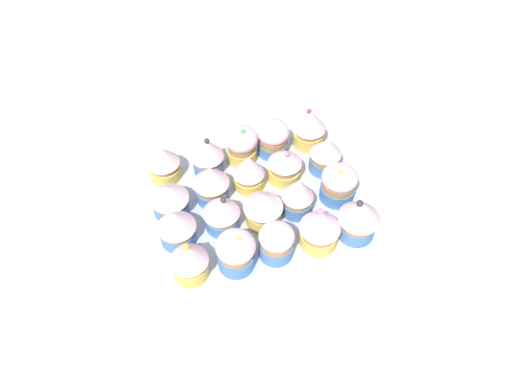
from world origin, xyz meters
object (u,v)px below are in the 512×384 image
at_px(cupcake_3, 189,260).
at_px(cupcake_8, 241,145).
at_px(cupcake_5, 211,183).
at_px(cupcake_10, 262,208).
at_px(cupcake_7, 236,251).
at_px(cupcake_12, 273,138).
at_px(cupcake_0, 163,162).
at_px(cupcake_15, 320,228).
at_px(cupcake_9, 249,172).
at_px(cupcake_6, 221,212).
at_px(cupcake_17, 325,154).
at_px(cupcake_14, 298,196).
at_px(cupcake_2, 177,226).
at_px(cupcake_13, 285,165).
at_px(cupcake_11, 275,242).
at_px(cupcake_16, 309,127).
at_px(baking_tray, 256,205).
at_px(cupcake_1, 170,199).
at_px(cupcake_19, 359,217).
at_px(cupcake_4, 207,155).
at_px(cupcake_18, 339,184).

relative_size(cupcake_3, cupcake_8, 1.04).
bearing_deg(cupcake_5, cupcake_10, 42.09).
relative_size(cupcake_7, cupcake_12, 1.06).
relative_size(cupcake_0, cupcake_15, 0.90).
distance_m(cupcake_9, cupcake_15, 0.16).
bearing_deg(cupcake_6, cupcake_3, -43.39).
height_order(cupcake_15, cupcake_17, cupcake_15).
bearing_deg(cupcake_14, cupcake_0, -125.67).
bearing_deg(cupcake_2, cupcake_9, 117.80).
bearing_deg(cupcake_13, cupcake_17, 90.17).
relative_size(cupcake_3, cupcake_11, 1.28).
relative_size(cupcake_15, cupcake_16, 0.95).
bearing_deg(cupcake_8, cupcake_3, -34.31).
height_order(baking_tray, cupcake_12, cupcake_12).
bearing_deg(cupcake_5, cupcake_12, 119.10).
relative_size(cupcake_8, cupcake_11, 1.23).
bearing_deg(cupcake_12, cupcake_14, -2.02).
relative_size(cupcake_5, cupcake_16, 0.93).
relative_size(cupcake_1, cupcake_19, 0.77).
relative_size(cupcake_0, cupcake_10, 1.02).
bearing_deg(cupcake_12, cupcake_9, -44.45).
distance_m(cupcake_13, cupcake_15, 0.14).
height_order(cupcake_3, cupcake_11, cupcake_3).
distance_m(baking_tray, cupcake_6, 0.08).
bearing_deg(cupcake_3, cupcake_4, 158.80).
relative_size(cupcake_16, cupcake_19, 0.99).
relative_size(cupcake_11, cupcake_18, 0.88).
height_order(cupcake_14, cupcake_17, cupcake_14).
xyz_separation_m(cupcake_9, cupcake_13, (0.00, 0.06, -0.00)).
bearing_deg(cupcake_18, cupcake_0, -116.22).
height_order(cupcake_6, cupcake_7, cupcake_6).
bearing_deg(cupcake_17, cupcake_3, -62.90).
xyz_separation_m(cupcake_11, cupcake_16, (-0.21, 0.14, 0.01)).
relative_size(cupcake_2, cupcake_12, 0.99).
height_order(cupcake_7, cupcake_13, cupcake_7).
xyz_separation_m(cupcake_5, cupcake_9, (-0.01, 0.07, -0.00)).
xyz_separation_m(cupcake_7, cupcake_9, (-0.15, 0.07, 0.00)).
distance_m(cupcake_3, cupcake_19, 0.27).
relative_size(cupcake_3, cupcake_7, 1.08).
height_order(cupcake_1, cupcake_10, cupcake_10).
relative_size(cupcake_6, cupcake_9, 1.05).
bearing_deg(cupcake_10, cupcake_4, -157.10).
bearing_deg(cupcake_5, cupcake_16, 110.07).
bearing_deg(cupcake_10, cupcake_3, -64.85).
relative_size(cupcake_6, cupcake_11, 1.21).
height_order(cupcake_7, cupcake_8, cupcake_8).
xyz_separation_m(cupcake_6, cupcake_10, (0.01, 0.06, -0.00)).
bearing_deg(cupcake_9, cupcake_4, -132.60).
xyz_separation_m(cupcake_12, cupcake_14, (0.14, -0.01, 0.00)).
height_order(cupcake_6, cupcake_19, cupcake_19).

